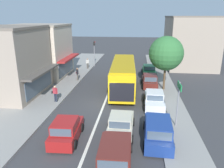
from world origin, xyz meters
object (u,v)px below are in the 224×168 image
(city_bus, at_px, (123,74))
(parked_wagon_kerb_front, at_px, (158,131))
(sedan_queue_far_back, at_px, (121,125))
(pedestrian_far_walker, at_px, (77,73))
(parked_hatchback_kerb_third, at_px, (150,81))
(pedestrian_with_handbag_near, at_px, (55,93))
(parked_sedan_kerb_rear, at_px, (149,71))
(directional_road_sign, at_px, (179,94))
(wagon_adjacent_lane_trail, at_px, (115,155))
(parked_sedan_kerb_second, at_px, (154,99))
(hatchback_adjacent_lane_lead, at_px, (66,130))
(traffic_light_downstreet, at_px, (94,49))
(pedestrian_browsing_midblock, at_px, (88,63))
(street_tree_right, at_px, (166,53))

(city_bus, distance_m, parked_wagon_kerb_front, 11.04)
(sedan_queue_far_back, xyz_separation_m, pedestrian_far_walker, (-6.61, 12.54, 0.40))
(parked_hatchback_kerb_third, relative_size, pedestrian_with_handbag_near, 2.30)
(parked_sedan_kerb_rear, xyz_separation_m, directional_road_sign, (1.39, -15.32, 2.01))
(wagon_adjacent_lane_trail, relative_size, parked_sedan_kerb_second, 1.07)
(parked_hatchback_kerb_third, distance_m, parked_sedan_kerb_rear, 5.43)
(hatchback_adjacent_lane_lead, relative_size, traffic_light_downstreet, 0.90)
(traffic_light_downstreet, relative_size, directional_road_sign, 1.17)
(parked_wagon_kerb_front, xyz_separation_m, pedestrian_browsing_midblock, (-9.34, 19.81, 0.32))
(parked_sedan_kerb_rear, bearing_deg, pedestrian_browsing_midblock, 165.75)
(hatchback_adjacent_lane_lead, distance_m, wagon_adjacent_lane_trail, 4.32)
(parked_sedan_kerb_second, bearing_deg, street_tree_right, 73.86)
(city_bus, distance_m, pedestrian_browsing_midblock, 11.21)
(directional_road_sign, distance_m, pedestrian_browsing_midblock, 20.87)
(wagon_adjacent_lane_trail, height_order, street_tree_right, street_tree_right)
(city_bus, relative_size, parked_wagon_kerb_front, 2.40)
(wagon_adjacent_lane_trail, height_order, parked_wagon_kerb_front, same)
(traffic_light_downstreet, height_order, pedestrian_browsing_midblock, traffic_light_downstreet)
(hatchback_adjacent_lane_lead, distance_m, pedestrian_far_walker, 14.15)
(wagon_adjacent_lane_trail, bearing_deg, parked_sedan_kerb_second, 73.03)
(traffic_light_downstreet, relative_size, pedestrian_with_handbag_near, 2.58)
(city_bus, bearing_deg, traffic_light_downstreet, 115.93)
(parked_sedan_kerb_second, bearing_deg, city_bus, 125.59)
(pedestrian_far_walker, bearing_deg, street_tree_right, -12.39)
(hatchback_adjacent_lane_lead, xyz_separation_m, wagon_adjacent_lane_trail, (3.59, -2.40, 0.04))
(city_bus, xyz_separation_m, pedestrian_browsing_midblock, (-6.26, 9.27, -0.81))
(parked_sedan_kerb_second, height_order, pedestrian_with_handbag_near, pedestrian_with_handbag_near)
(traffic_light_downstreet, distance_m, pedestrian_far_walker, 9.03)
(hatchback_adjacent_lane_lead, bearing_deg, directional_road_sign, 19.40)
(sedan_queue_far_back, distance_m, street_tree_right, 11.55)
(pedestrian_browsing_midblock, bearing_deg, pedestrian_far_walker, -88.61)
(hatchback_adjacent_lane_lead, xyz_separation_m, parked_sedan_kerb_second, (6.35, 6.66, -0.05))
(parked_sedan_kerb_second, xyz_separation_m, pedestrian_browsing_midblock, (-9.51, 13.80, 0.40))
(parked_sedan_kerb_second, relative_size, parked_hatchback_kerb_third, 1.13)
(parked_hatchback_kerb_third, height_order, pedestrian_browsing_midblock, pedestrian_browsing_midblock)
(traffic_light_downstreet, xyz_separation_m, pedestrian_browsing_midblock, (-0.68, -2.21, -1.79))
(pedestrian_browsing_midblock, distance_m, pedestrian_far_walker, 6.63)
(parked_wagon_kerb_front, distance_m, parked_sedan_kerb_rear, 17.40)
(pedestrian_with_handbag_near, xyz_separation_m, pedestrian_far_walker, (0.15, 7.50, 0.00))
(directional_road_sign, bearing_deg, sedan_queue_far_back, -160.80)
(city_bus, bearing_deg, sedan_queue_far_back, -87.04)
(street_tree_right, relative_size, pedestrian_with_handbag_near, 3.76)
(hatchback_adjacent_lane_lead, relative_size, parked_wagon_kerb_front, 0.83)
(parked_hatchback_kerb_third, bearing_deg, directional_road_sign, -81.12)
(parked_wagon_kerb_front, distance_m, pedestrian_with_handbag_near, 10.93)
(directional_road_sign, distance_m, pedestrian_with_handbag_near, 11.58)
(sedan_queue_far_back, xyz_separation_m, street_tree_right, (4.13, 10.18, 3.57))
(pedestrian_with_handbag_near, height_order, pedestrian_browsing_midblock, same)
(pedestrian_with_handbag_near, bearing_deg, parked_wagon_kerb_front, -31.33)
(city_bus, relative_size, hatchback_adjacent_lane_lead, 2.90)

